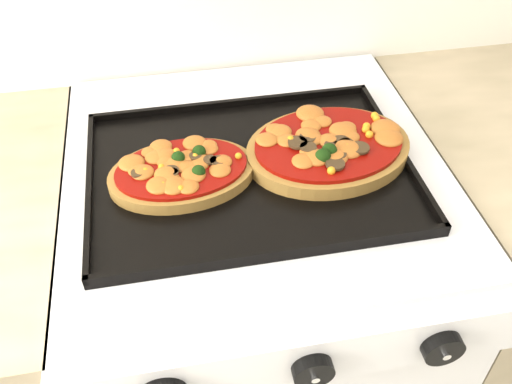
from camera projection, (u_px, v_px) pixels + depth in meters
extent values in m
cube|color=silver|center=(255.00, 329.00, 1.20)|extent=(0.60, 0.60, 0.91)
cube|color=silver|center=(302.00, 358.00, 0.70)|extent=(0.60, 0.02, 0.09)
cylinder|color=black|center=(313.00, 371.00, 0.69)|extent=(0.05, 0.02, 0.05)
cylinder|color=black|center=(443.00, 348.00, 0.71)|extent=(0.05, 0.02, 0.05)
cube|color=black|center=(250.00, 169.00, 0.86)|extent=(0.48, 0.36, 0.02)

